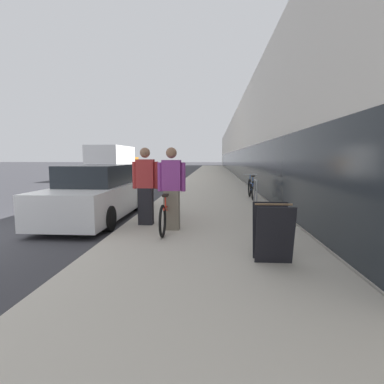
{
  "coord_description": "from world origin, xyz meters",
  "views": [
    {
      "loc": [
        5.68,
        -5.45,
        1.71
      ],
      "look_at": [
        4.42,
        12.51,
        -0.35
      ],
      "focal_mm": 28.0,
      "sensor_mm": 36.0,
      "label": 1
    }
  ],
  "objects_px": {
    "cruiser_bike_nearest": "(251,189)",
    "sandwich_board_sign": "(273,232)",
    "tandem_bicycle": "(170,210)",
    "person_bystander": "(146,186)",
    "bike_rack_hoop": "(256,189)",
    "moving_truck": "(114,163)",
    "person_rider": "(172,189)",
    "parked_sedan_curbside": "(98,194)"
  },
  "relations": [
    {
      "from": "person_rider",
      "to": "sandwich_board_sign",
      "type": "xyz_separation_m",
      "value": [
        1.83,
        -1.93,
        -0.46
      ]
    },
    {
      "from": "sandwich_board_sign",
      "to": "parked_sedan_curbside",
      "type": "xyz_separation_m",
      "value": [
        -4.14,
        3.56,
        0.11
      ]
    },
    {
      "from": "bike_rack_hoop",
      "to": "parked_sedan_curbside",
      "type": "distance_m",
      "value": 5.19
    },
    {
      "from": "parked_sedan_curbside",
      "to": "tandem_bicycle",
      "type": "bearing_deg",
      "value": -29.63
    },
    {
      "from": "bike_rack_hoop",
      "to": "cruiser_bike_nearest",
      "type": "height_order",
      "value": "cruiser_bike_nearest"
    },
    {
      "from": "tandem_bicycle",
      "to": "person_bystander",
      "type": "relative_size",
      "value": 1.54
    },
    {
      "from": "cruiser_bike_nearest",
      "to": "sandwich_board_sign",
      "type": "distance_m",
      "value": 7.14
    },
    {
      "from": "sandwich_board_sign",
      "to": "person_bystander",
      "type": "bearing_deg",
      "value": 136.43
    },
    {
      "from": "tandem_bicycle",
      "to": "person_bystander",
      "type": "xyz_separation_m",
      "value": [
        -0.59,
        0.09,
        0.56
      ]
    },
    {
      "from": "person_rider",
      "to": "cruiser_bike_nearest",
      "type": "xyz_separation_m",
      "value": [
        2.4,
        5.19,
        -0.52
      ]
    },
    {
      "from": "person_rider",
      "to": "person_bystander",
      "type": "relative_size",
      "value": 0.99
    },
    {
      "from": "person_bystander",
      "to": "sandwich_board_sign",
      "type": "relative_size",
      "value": 2.02
    },
    {
      "from": "bike_rack_hoop",
      "to": "parked_sedan_curbside",
      "type": "xyz_separation_m",
      "value": [
        -4.68,
        -2.23,
        0.05
      ]
    },
    {
      "from": "sandwich_board_sign",
      "to": "tandem_bicycle",
      "type": "bearing_deg",
      "value": 129.83
    },
    {
      "from": "person_rider",
      "to": "moving_truck",
      "type": "distance_m",
      "value": 17.93
    },
    {
      "from": "person_bystander",
      "to": "sandwich_board_sign",
      "type": "bearing_deg",
      "value": -43.57
    },
    {
      "from": "sandwich_board_sign",
      "to": "moving_truck",
      "type": "bearing_deg",
      "value": 115.12
    },
    {
      "from": "person_rider",
      "to": "person_bystander",
      "type": "height_order",
      "value": "person_bystander"
    },
    {
      "from": "person_rider",
      "to": "parked_sedan_curbside",
      "type": "distance_m",
      "value": 2.85
    },
    {
      "from": "moving_truck",
      "to": "parked_sedan_curbside",
      "type": "bearing_deg",
      "value": -73.12
    },
    {
      "from": "cruiser_bike_nearest",
      "to": "person_bystander",
      "type": "bearing_deg",
      "value": -123.11
    },
    {
      "from": "person_bystander",
      "to": "sandwich_board_sign",
      "type": "distance_m",
      "value": 3.5
    },
    {
      "from": "person_rider",
      "to": "cruiser_bike_nearest",
      "type": "distance_m",
      "value": 5.74
    },
    {
      "from": "person_rider",
      "to": "moving_truck",
      "type": "relative_size",
      "value": 0.28
    },
    {
      "from": "tandem_bicycle",
      "to": "person_rider",
      "type": "distance_m",
      "value": 0.67
    },
    {
      "from": "tandem_bicycle",
      "to": "person_rider",
      "type": "relative_size",
      "value": 1.55
    },
    {
      "from": "cruiser_bike_nearest",
      "to": "bike_rack_hoop",
      "type": "bearing_deg",
      "value": -91.13
    },
    {
      "from": "bike_rack_hoop",
      "to": "cruiser_bike_nearest",
      "type": "relative_size",
      "value": 0.46
    },
    {
      "from": "cruiser_bike_nearest",
      "to": "moving_truck",
      "type": "distance_m",
      "value": 14.68
    },
    {
      "from": "person_rider",
      "to": "cruiser_bike_nearest",
      "type": "bearing_deg",
      "value": 65.2
    },
    {
      "from": "parked_sedan_curbside",
      "to": "moving_truck",
      "type": "relative_size",
      "value": 0.72
    },
    {
      "from": "bike_rack_hoop",
      "to": "moving_truck",
      "type": "height_order",
      "value": "moving_truck"
    },
    {
      "from": "cruiser_bike_nearest",
      "to": "tandem_bicycle",
      "type": "bearing_deg",
      "value": -117.32
    },
    {
      "from": "moving_truck",
      "to": "person_rider",
      "type": "bearing_deg",
      "value": -67.55
    },
    {
      "from": "parked_sedan_curbside",
      "to": "moving_truck",
      "type": "xyz_separation_m",
      "value": [
        -4.53,
        14.93,
        0.63
      ]
    },
    {
      "from": "tandem_bicycle",
      "to": "moving_truck",
      "type": "distance_m",
      "value": 17.57
    },
    {
      "from": "moving_truck",
      "to": "bike_rack_hoop",
      "type": "bearing_deg",
      "value": -54.05
    },
    {
      "from": "sandwich_board_sign",
      "to": "parked_sedan_curbside",
      "type": "bearing_deg",
      "value": 139.29
    },
    {
      "from": "person_rider",
      "to": "sandwich_board_sign",
      "type": "relative_size",
      "value": 2.01
    },
    {
      "from": "tandem_bicycle",
      "to": "parked_sedan_curbside",
      "type": "height_order",
      "value": "parked_sedan_curbside"
    },
    {
      "from": "person_bystander",
      "to": "parked_sedan_curbside",
      "type": "distance_m",
      "value": 2.04
    },
    {
      "from": "bike_rack_hoop",
      "to": "moving_truck",
      "type": "relative_size",
      "value": 0.13
    }
  ]
}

